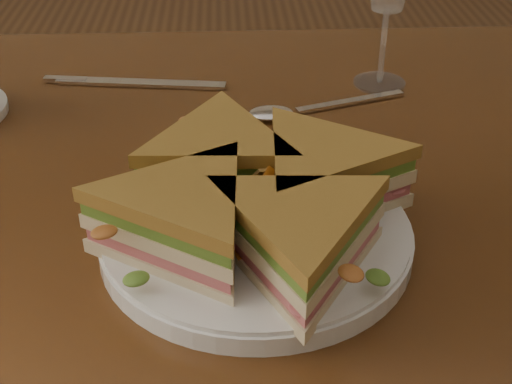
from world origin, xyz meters
TOP-DOWN VIEW (x-y plane):
  - table at (0.00, 0.00)m, footprint 1.20×0.80m
  - plate at (0.04, -0.09)m, footprint 0.25×0.25m
  - sandwich_wedges at (0.04, -0.09)m, footprint 0.32×0.32m
  - crisps_mound at (0.04, -0.09)m, footprint 0.09×0.09m
  - spoon at (0.09, 0.14)m, footprint 0.18×0.07m
  - knife at (-0.09, 0.23)m, footprint 0.21×0.04m

SIDE VIEW (x-z plane):
  - table at x=0.00m, z-range 0.28..1.03m
  - knife at x=-0.09m, z-range 0.75..0.75m
  - spoon at x=0.09m, z-range 0.75..0.76m
  - plate at x=0.04m, z-range 0.75..0.77m
  - crisps_mound at x=0.04m, z-range 0.77..0.82m
  - sandwich_wedges at x=0.04m, z-range 0.77..0.82m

